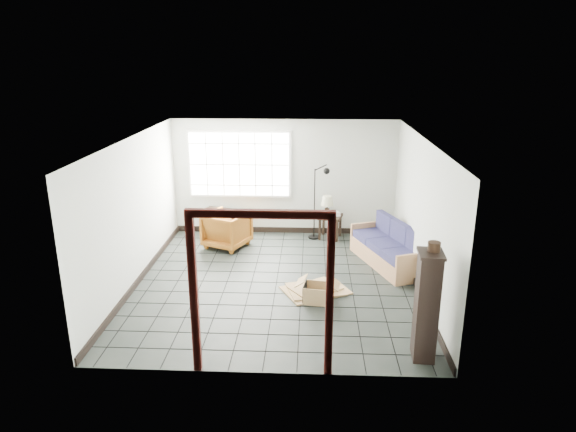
{
  "coord_description": "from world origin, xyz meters",
  "views": [
    {
      "loc": [
        0.6,
        -8.46,
        3.96
      ],
      "look_at": [
        0.19,
        0.3,
        1.17
      ],
      "focal_mm": 32.0,
      "sensor_mm": 36.0,
      "label": 1
    }
  ],
  "objects_px": {
    "futon_sofa": "(391,249)",
    "tall_shelf": "(427,305)",
    "side_table": "(330,219)",
    "armchair": "(227,228)"
  },
  "relations": [
    {
      "from": "futon_sofa",
      "to": "armchair",
      "type": "bearing_deg",
      "value": 145.29
    },
    {
      "from": "futon_sofa",
      "to": "tall_shelf",
      "type": "bearing_deg",
      "value": -111.37
    },
    {
      "from": "futon_sofa",
      "to": "armchair",
      "type": "xyz_separation_m",
      "value": [
        -3.35,
        0.82,
        0.11
      ]
    },
    {
      "from": "futon_sofa",
      "to": "armchair",
      "type": "relative_size",
      "value": 2.43
    },
    {
      "from": "futon_sofa",
      "to": "side_table",
      "type": "distance_m",
      "value": 1.84
    },
    {
      "from": "tall_shelf",
      "to": "armchair",
      "type": "bearing_deg",
      "value": 133.27
    },
    {
      "from": "side_table",
      "to": "futon_sofa",
      "type": "bearing_deg",
      "value": -51.74
    },
    {
      "from": "side_table",
      "to": "tall_shelf",
      "type": "xyz_separation_m",
      "value": [
        1.11,
        -4.68,
        0.34
      ]
    },
    {
      "from": "tall_shelf",
      "to": "side_table",
      "type": "bearing_deg",
      "value": 107.32
    },
    {
      "from": "futon_sofa",
      "to": "armchair",
      "type": "distance_m",
      "value": 3.45
    }
  ]
}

